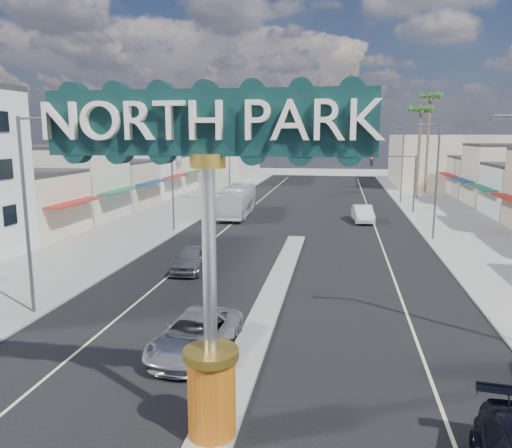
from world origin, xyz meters
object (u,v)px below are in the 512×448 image
(traffic_signal_right, at_px, (397,172))
(streetlight_l_far, at_px, (231,159))
(palm_right_far, at_px, (430,102))
(city_bus, at_px, (237,201))
(streetlight_r_far, at_px, (401,161))
(palm_left_far, at_px, (206,106))
(palm_right_mid, at_px, (421,114))
(streetlight_l_mid, at_px, (174,172))
(gateway_sign, at_px, (209,227))
(traffic_signal_left, at_px, (226,170))
(streetlight_r_mid, at_px, (435,176))
(car_parked_left, at_px, (192,259))
(suv_left, at_px, (195,335))
(streetlight_l_near, at_px, (29,206))
(car_parked_right, at_px, (363,214))

(traffic_signal_right, bearing_deg, streetlight_l_far, 157.80)
(palm_right_far, height_order, city_bus, palm_right_far)
(streetlight_r_far, distance_m, palm_left_far, 24.38)
(palm_right_mid, height_order, palm_right_far, palm_right_far)
(streetlight_l_far, bearing_deg, city_bus, -74.93)
(traffic_signal_right, height_order, streetlight_l_mid, streetlight_l_mid)
(gateway_sign, height_order, traffic_signal_left, gateway_sign)
(streetlight_r_mid, height_order, car_parked_left, streetlight_r_mid)
(streetlight_l_far, distance_m, palm_right_far, 28.29)
(streetlight_r_mid, distance_m, suv_left, 26.33)
(car_parked_left, relative_size, city_bus, 0.41)
(streetlight_l_mid, relative_size, palm_right_mid, 0.74)
(palm_left_far, bearing_deg, suv_left, -75.59)
(streetlight_l_far, bearing_deg, car_parked_left, -81.66)
(traffic_signal_right, relative_size, streetlight_r_mid, 0.67)
(traffic_signal_right, distance_m, car_parked_left, 29.77)
(gateway_sign, distance_m, streetlight_l_near, 13.19)
(suv_left, relative_size, car_parked_right, 1.09)
(streetlight_r_mid, relative_size, streetlight_r_far, 1.00)
(car_parked_left, bearing_deg, gateway_sign, -72.37)
(traffic_signal_left, relative_size, streetlight_r_far, 0.67)
(palm_right_mid, xyz_separation_m, palm_right_far, (2.00, 6.00, 1.78))
(palm_right_mid, xyz_separation_m, car_parked_left, (-18.50, -37.66, -9.86))
(traffic_signal_left, xyz_separation_m, palm_right_far, (24.18, 18.01, 8.11))
(palm_right_far, bearing_deg, suv_left, -107.23)
(gateway_sign, height_order, streetlight_r_mid, gateway_sign)
(streetlight_l_far, distance_m, palm_left_far, 7.21)
(streetlight_r_mid, xyz_separation_m, car_parked_left, (-15.93, -11.66, -4.32))
(traffic_signal_right, distance_m, suv_left, 38.62)
(suv_left, bearing_deg, palm_right_far, 79.06)
(palm_right_mid, bearing_deg, gateway_sign, -103.53)
(palm_right_far, xyz_separation_m, car_parked_right, (-9.50, -24.54, -11.59))
(palm_right_mid, bearing_deg, streetlight_l_far, -170.31)
(streetlight_l_near, distance_m, palm_right_far, 58.35)
(streetlight_l_near, distance_m, streetlight_l_far, 42.00)
(streetlight_l_near, xyz_separation_m, car_parked_right, (15.93, 27.46, -4.27))
(palm_right_far, bearing_deg, traffic_signal_left, -143.33)
(palm_right_far, bearing_deg, streetlight_l_near, -116.06)
(traffic_signal_left, bearing_deg, suv_left, -78.95)
(gateway_sign, height_order, suv_left, gateway_sign)
(streetlight_l_far, distance_m, city_bus, 13.68)
(traffic_signal_left, bearing_deg, streetlight_l_near, -92.10)
(traffic_signal_right, distance_m, streetlight_l_far, 21.20)
(streetlight_l_mid, height_order, palm_right_far, palm_right_far)
(traffic_signal_right, height_order, palm_right_far, palm_right_far)
(streetlight_r_mid, bearing_deg, streetlight_r_far, 90.00)
(city_bus, bearing_deg, streetlight_l_far, 102.58)
(palm_left_far, relative_size, city_bus, 1.22)
(palm_right_far, bearing_deg, streetlight_r_far, -114.55)
(traffic_signal_right, xyz_separation_m, car_parked_left, (-14.68, -25.65, -3.53))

